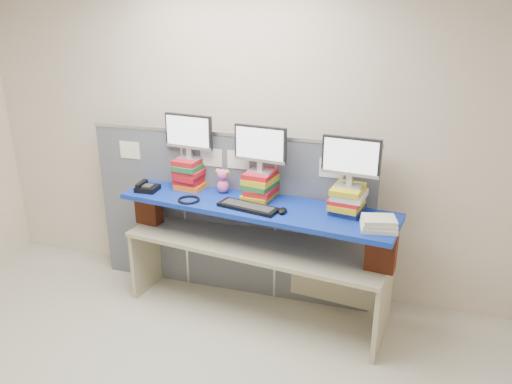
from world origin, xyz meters
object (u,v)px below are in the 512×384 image
(monitor_left, at_px, (189,134))
(desk_phone, at_px, (147,188))
(blue_board, at_px, (256,206))
(keyboard, at_px, (248,207))
(desk, at_px, (256,256))
(monitor_right, at_px, (351,159))
(monitor_center, at_px, (260,146))

(monitor_left, relative_size, desk_phone, 2.43)
(blue_board, height_order, keyboard, keyboard)
(keyboard, bearing_deg, desk, 90.43)
(monitor_right, relative_size, desk_phone, 2.43)
(monitor_right, xyz_separation_m, desk_phone, (-1.74, -0.02, -0.41))
(blue_board, relative_size, monitor_left, 5.14)
(monitor_left, height_order, monitor_center, monitor_left)
(desk, xyz_separation_m, monitor_right, (0.74, 0.02, 0.92))
(monitor_center, xyz_separation_m, desk_phone, (-1.00, -0.11, -0.42))
(monitor_right, bearing_deg, desk, -170.80)
(monitor_center, bearing_deg, blue_board, -82.19)
(blue_board, xyz_separation_m, desk_phone, (-1.00, 0.01, 0.05))
(monitor_left, distance_m, desk_phone, 0.60)
(desk, relative_size, monitor_center, 5.11)
(blue_board, xyz_separation_m, keyboard, (-0.03, -0.13, 0.04))
(desk_phone, bearing_deg, monitor_right, -0.87)
(monitor_left, xyz_separation_m, desk_phone, (-0.33, -0.20, -0.46))
(monitor_left, xyz_separation_m, monitor_center, (0.67, -0.09, -0.03))
(desk, bearing_deg, desk_phone, -172.89)
(monitor_center, relative_size, desk_phone, 2.43)
(desk_phone, bearing_deg, monitor_center, 5.05)
(desk, xyz_separation_m, blue_board, (-0.00, -0.00, 0.46))
(desk, relative_size, desk_phone, 12.40)
(blue_board, xyz_separation_m, monitor_center, (-0.00, 0.12, 0.47))
(desk_phone, bearing_deg, desk, -1.77)
(blue_board, distance_m, monitor_center, 0.49)
(monitor_left, height_order, desk_phone, monitor_left)
(monitor_right, bearing_deg, keyboard, -161.59)
(blue_board, xyz_separation_m, monitor_right, (0.74, 0.02, 0.46))
(keyboard, relative_size, desk_phone, 2.81)
(desk, height_order, monitor_right, monitor_right)
(monitor_center, distance_m, keyboard, 0.50)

